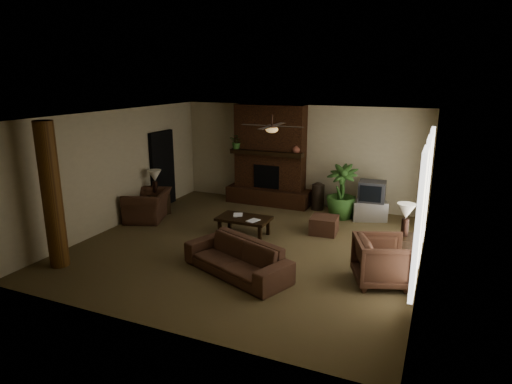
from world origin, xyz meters
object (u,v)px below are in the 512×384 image
at_px(log_column, 52,196).
at_px(tv_stand, 369,210).
at_px(lamp_left, 155,178).
at_px(lamp_right, 406,214).
at_px(ottoman, 324,225).
at_px(side_table_right, 403,250).
at_px(coffee_table, 244,220).
at_px(floor_vase, 318,194).
at_px(sofa, 237,252).
at_px(armchair_left, 147,201).
at_px(side_table_left, 157,204).
at_px(armchair_right, 382,259).
at_px(floor_plant, 341,203).

xyz_separation_m(log_column, tv_stand, (5.05, 5.21, -1.15)).
bearing_deg(lamp_left, lamp_right, -5.68).
xyz_separation_m(ottoman, side_table_right, (1.84, -1.01, 0.08)).
height_order(ottoman, side_table_right, side_table_right).
bearing_deg(coffee_table, tv_stand, 42.93).
xyz_separation_m(coffee_table, floor_vase, (1.02, 2.63, 0.06)).
bearing_deg(sofa, lamp_left, 167.79).
bearing_deg(tv_stand, coffee_table, -156.90).
distance_m(lamp_left, lamp_right, 6.33).
bearing_deg(armchair_left, side_table_left, 167.79).
height_order(armchair_right, floor_vase, armchair_right).
height_order(sofa, ottoman, sofa).
distance_m(log_column, armchair_left, 3.12).
bearing_deg(sofa, floor_vase, 108.40).
xyz_separation_m(tv_stand, lamp_left, (-5.25, -1.78, 0.75)).
height_order(log_column, floor_vase, log_column).
xyz_separation_m(armchair_left, ottoman, (4.40, 0.78, -0.30)).
height_order(floor_vase, lamp_left, lamp_left).
height_order(armchair_left, side_table_right, armchair_left).
xyz_separation_m(tv_stand, floor_plant, (-0.70, -0.14, 0.14)).
bearing_deg(lamp_left, coffee_table, -10.33).
height_order(coffee_table, lamp_left, lamp_left).
bearing_deg(sofa, coffee_table, 133.19).
bearing_deg(floor_plant, side_table_left, -160.75).
bearing_deg(ottoman, coffee_table, -153.03).
height_order(floor_vase, side_table_left, floor_vase).
bearing_deg(log_column, armchair_left, 92.60).
height_order(sofa, side_table_right, sofa).
xyz_separation_m(armchair_right, side_table_left, (-6.05, 1.80, -0.19)).
relative_size(sofa, side_table_left, 3.92).
bearing_deg(lamp_left, floor_vase, 29.04).
relative_size(lamp_left, lamp_right, 1.00).
height_order(ottoman, side_table_left, side_table_left).
bearing_deg(log_column, lamp_left, 93.33).
bearing_deg(tv_stand, armchair_left, -176.65).
distance_m(ottoman, tv_stand, 1.64).
distance_m(log_column, floor_vase, 6.69).
height_order(log_column, floor_plant, log_column).
bearing_deg(lamp_left, ottoman, 4.33).
xyz_separation_m(sofa, armchair_right, (2.52, 0.65, 0.04)).
bearing_deg(armchair_right, ottoman, 15.94).
xyz_separation_m(log_column, floor_plant, (4.35, 5.07, -1.01)).
distance_m(tv_stand, floor_plant, 0.73).
height_order(log_column, tv_stand, log_column).
bearing_deg(side_table_left, ottoman, 3.71).
relative_size(ottoman, lamp_left, 0.92).
relative_size(coffee_table, tv_stand, 1.41).
relative_size(sofa, floor_vase, 2.80).
xyz_separation_m(sofa, side_table_right, (2.77, 1.72, -0.15)).
bearing_deg(lamp_right, armchair_left, 178.33).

